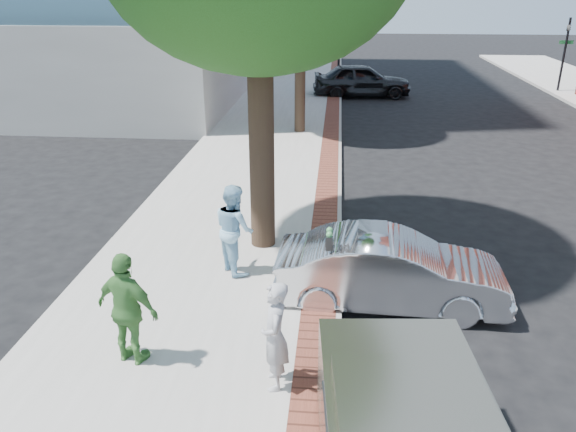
# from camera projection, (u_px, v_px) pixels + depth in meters

# --- Properties ---
(ground) EXTENTS (120.00, 120.00, 0.00)m
(ground) POSITION_uv_depth(u_px,v_px,m) (282.00, 295.00, 10.49)
(ground) COLOR black
(ground) RESTS_ON ground
(sidewalk) EXTENTS (5.00, 60.00, 0.15)m
(sidewalk) POSITION_uv_depth(u_px,v_px,m) (260.00, 163.00, 17.94)
(sidewalk) COLOR #9E9991
(sidewalk) RESTS_ON ground
(brick_strip) EXTENTS (0.60, 60.00, 0.01)m
(brick_strip) POSITION_uv_depth(u_px,v_px,m) (329.00, 162.00, 17.73)
(brick_strip) COLOR brown
(brick_strip) RESTS_ON sidewalk
(curb) EXTENTS (0.10, 60.00, 0.15)m
(curb) POSITION_uv_depth(u_px,v_px,m) (340.00, 165.00, 17.74)
(curb) COLOR gray
(curb) RESTS_ON ground
(office_base) EXTENTS (18.20, 22.20, 4.00)m
(office_base) POSITION_uv_depth(u_px,v_px,m) (87.00, 50.00, 31.01)
(office_base) COLOR gray
(office_base) RESTS_ON ground
(signal_near) EXTENTS (0.70, 0.15, 3.80)m
(signal_near) POSITION_uv_depth(u_px,v_px,m) (339.00, 47.00, 29.79)
(signal_near) COLOR black
(signal_near) RESTS_ON ground
(signal_far) EXTENTS (0.70, 0.15, 3.80)m
(signal_far) POSITION_uv_depth(u_px,v_px,m) (565.00, 49.00, 28.85)
(signal_far) COLOR black
(signal_far) RESTS_ON ground
(parking_meter) EXTENTS (0.12, 0.32, 1.47)m
(parking_meter) POSITION_uv_depth(u_px,v_px,m) (329.00, 252.00, 9.43)
(parking_meter) COLOR gray
(parking_meter) RESTS_ON sidewalk
(person_gray) EXTENTS (0.45, 0.63, 1.61)m
(person_gray) POSITION_uv_depth(u_px,v_px,m) (275.00, 336.00, 7.62)
(person_gray) COLOR #A8A8AC
(person_gray) RESTS_ON sidewalk
(person_officer) EXTENTS (1.04, 1.09, 1.77)m
(person_officer) POSITION_uv_depth(u_px,v_px,m) (234.00, 229.00, 10.76)
(person_officer) COLOR #90C2DE
(person_officer) RESTS_ON sidewalk
(person_green) EXTENTS (1.12, 0.75, 1.77)m
(person_green) POSITION_uv_depth(u_px,v_px,m) (128.00, 309.00, 8.09)
(person_green) COLOR #45813A
(person_green) RESTS_ON sidewalk
(sedan_silver) EXTENTS (4.12, 1.57, 1.34)m
(sedan_silver) POSITION_uv_depth(u_px,v_px,m) (391.00, 271.00, 9.95)
(sedan_silver) COLOR silver
(sedan_silver) RESTS_ON ground
(bg_car) EXTENTS (5.06, 2.37, 1.67)m
(bg_car) POSITION_uv_depth(u_px,v_px,m) (362.00, 80.00, 28.48)
(bg_car) COLOR black
(bg_car) RESTS_ON ground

